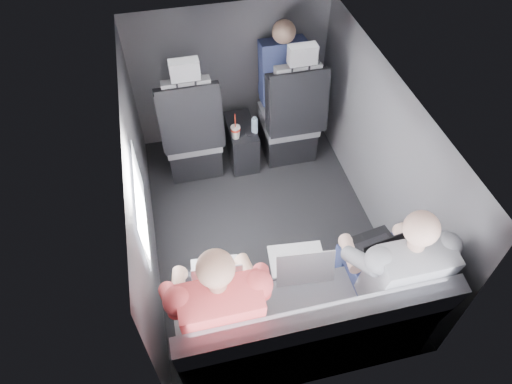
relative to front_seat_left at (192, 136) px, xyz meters
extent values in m
plane|color=black|center=(0.45, -0.84, -0.40)|extent=(2.60, 2.60, 0.00)
plane|color=#B2B2AD|center=(0.45, -0.84, 0.95)|extent=(2.60, 2.60, 0.00)
cube|color=#56565B|center=(-0.45, -0.84, 0.27)|extent=(0.02, 2.60, 1.35)
cube|color=#56565B|center=(1.35, -0.84, 0.27)|extent=(0.02, 2.60, 1.35)
cube|color=#56565B|center=(0.45, 0.46, 0.27)|extent=(1.80, 0.02, 1.35)
cube|color=#56565B|center=(0.45, -2.14, 0.27)|extent=(1.80, 0.02, 1.35)
cube|color=white|center=(-0.43, -1.14, 0.50)|extent=(0.02, 0.75, 0.42)
cube|color=black|center=(0.90, -0.17, 0.40)|extent=(0.35, 0.11, 0.59)
cube|color=black|center=(0.00, 0.08, -0.25)|extent=(0.46, 0.48, 0.30)
cube|color=slate|center=(0.00, 0.06, -0.02)|extent=(0.48, 0.46, 0.14)
cube|color=slate|center=(0.00, -0.14, 0.35)|extent=(0.38, 0.18, 0.61)
cube|color=black|center=(-0.22, -0.14, 0.32)|extent=(0.08, 0.21, 0.53)
cube|color=black|center=(0.22, -0.14, 0.32)|extent=(0.08, 0.21, 0.53)
cube|color=black|center=(0.00, -0.20, 0.34)|extent=(0.50, 0.11, 0.58)
cube|color=slate|center=(0.00, -0.18, 0.79)|extent=(0.22, 0.10, 0.15)
cube|color=black|center=(0.90, 0.08, -0.25)|extent=(0.46, 0.48, 0.30)
cube|color=slate|center=(0.90, 0.06, -0.02)|extent=(0.48, 0.46, 0.14)
cube|color=slate|center=(0.90, -0.14, 0.35)|extent=(0.38, 0.18, 0.61)
cube|color=black|center=(0.68, -0.14, 0.32)|extent=(0.08, 0.21, 0.53)
cube|color=black|center=(1.12, -0.14, 0.32)|extent=(0.08, 0.21, 0.53)
cube|color=black|center=(0.90, -0.20, 0.34)|extent=(0.50, 0.11, 0.58)
cube|color=slate|center=(0.90, -0.18, 0.79)|extent=(0.22, 0.10, 0.15)
cube|color=black|center=(0.45, 0.04, -0.20)|extent=(0.24, 0.48, 0.40)
cylinder|color=black|center=(0.40, -0.08, 0.00)|extent=(0.09, 0.09, 0.01)
cylinder|color=black|center=(0.51, -0.08, 0.00)|extent=(0.09, 0.09, 0.01)
cube|color=slate|center=(0.45, -1.86, -0.18)|extent=(1.60, 0.50, 0.45)
cube|color=slate|center=(0.45, -2.09, 0.28)|extent=(1.60, 0.17, 0.47)
cylinder|color=red|center=(0.37, -0.10, 0.09)|extent=(0.08, 0.08, 0.02)
cylinder|color=white|center=(0.37, -0.10, 0.11)|extent=(0.09, 0.09, 0.01)
cylinder|color=red|center=(0.37, -0.10, 0.19)|extent=(0.01, 0.01, 0.14)
cylinder|color=#AAC9E6|center=(0.55, -0.07, 0.07)|extent=(0.06, 0.06, 0.14)
cylinder|color=#AAC9E6|center=(0.55, -0.07, 0.15)|extent=(0.03, 0.03, 0.02)
cube|color=silver|center=(-0.05, -1.54, 0.19)|extent=(0.32, 0.25, 0.02)
cube|color=silver|center=(-0.05, -1.56, 0.20)|extent=(0.26, 0.14, 0.00)
cube|color=silver|center=(-0.05, -1.48, 0.20)|extent=(0.09, 0.06, 0.00)
cube|color=silver|center=(-0.05, -1.68, 0.30)|extent=(0.31, 0.09, 0.21)
cube|color=silver|center=(-0.05, -1.67, 0.30)|extent=(0.27, 0.07, 0.18)
cube|color=silver|center=(0.48, -1.57, 0.19)|extent=(0.38, 0.28, 0.02)
cube|color=silver|center=(0.48, -1.58, 0.20)|extent=(0.30, 0.16, 0.00)
cube|color=silver|center=(0.48, -1.50, 0.20)|extent=(0.11, 0.06, 0.00)
cube|color=silver|center=(0.48, -1.72, 0.31)|extent=(0.36, 0.11, 0.24)
cube|color=silver|center=(0.48, -1.72, 0.31)|extent=(0.32, 0.09, 0.20)
cube|color=black|center=(1.00, -1.58, 0.19)|extent=(0.35, 0.27, 0.02)
cube|color=black|center=(1.00, -1.59, 0.20)|extent=(0.28, 0.16, 0.00)
cube|color=black|center=(1.00, -1.51, 0.20)|extent=(0.10, 0.06, 0.00)
cube|color=black|center=(1.00, -1.72, 0.30)|extent=(0.33, 0.12, 0.21)
cube|color=silver|center=(1.00, -1.71, 0.30)|extent=(0.29, 0.10, 0.18)
cube|color=#36363B|center=(-0.19, -1.74, 0.12)|extent=(0.16, 0.47, 0.14)
cube|color=#36363B|center=(0.05, -1.74, 0.12)|extent=(0.16, 0.47, 0.14)
cube|color=#36363B|center=(-0.19, -1.49, -0.18)|extent=(0.14, 0.14, 0.45)
cube|color=#36363B|center=(0.05, -1.49, -0.18)|extent=(0.14, 0.14, 0.45)
cube|color=#DC4D48|center=(-0.07, -1.94, 0.38)|extent=(0.43, 0.29, 0.58)
sphere|color=tan|center=(-0.07, -1.91, 0.80)|extent=(0.19, 0.19, 0.19)
cylinder|color=tan|center=(-0.28, -1.66, 0.28)|extent=(0.12, 0.30, 0.13)
cylinder|color=tan|center=(0.14, -1.66, 0.28)|extent=(0.12, 0.30, 0.13)
cube|color=navy|center=(0.89, -1.74, 0.12)|extent=(0.16, 0.47, 0.14)
cube|color=navy|center=(1.12, -1.74, 0.12)|extent=(0.16, 0.47, 0.14)
cube|color=navy|center=(0.89, -1.50, -0.18)|extent=(0.14, 0.14, 0.45)
cube|color=navy|center=(1.12, -1.50, -0.18)|extent=(0.14, 0.14, 0.45)
cube|color=gray|center=(1.00, -1.94, 0.38)|extent=(0.42, 0.29, 0.57)
sphere|color=beige|center=(1.00, -1.91, 0.79)|extent=(0.19, 0.19, 0.19)
cylinder|color=beige|center=(0.79, -1.66, 0.28)|extent=(0.12, 0.29, 0.13)
cylinder|color=beige|center=(1.22, -1.66, 0.28)|extent=(0.12, 0.29, 0.13)
cube|color=navy|center=(0.88, 0.24, 0.38)|extent=(0.40, 0.26, 0.58)
sphere|color=tan|center=(0.88, 0.26, 0.74)|extent=(0.20, 0.20, 0.20)
cube|color=navy|center=(0.88, 0.30, 0.09)|extent=(0.34, 0.40, 0.12)
camera|label=1|loc=(-0.15, -3.11, 2.66)|focal=32.00mm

